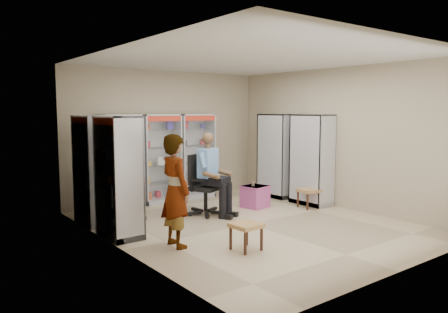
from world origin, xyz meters
TOP-DOWN VIEW (x-y plane):
  - floor at (0.00, 0.00)m, footprint 6.00×6.00m
  - room_shell at (0.00, 0.00)m, footprint 5.02×6.02m
  - cabinet_back_left at (-1.30, 2.73)m, footprint 0.90×0.50m
  - cabinet_back_mid at (-0.35, 2.73)m, footprint 0.90×0.50m
  - cabinet_back_right at (0.60, 2.73)m, footprint 0.90×0.50m
  - cabinet_right_far at (2.23, 1.60)m, footprint 0.90×0.50m
  - cabinet_right_near at (2.23, 0.50)m, footprint 0.90×0.50m
  - cabinet_left_far at (-2.23, 1.80)m, footprint 0.90×0.50m
  - cabinet_left_near at (-2.23, 0.70)m, footprint 0.90×0.50m
  - wooden_chair at (-1.55, 2.00)m, footprint 0.42×0.42m
  - seated_customer at (-1.55, 1.95)m, footprint 0.44×0.60m
  - office_chair at (-0.21, 1.12)m, footprint 0.88×0.88m
  - seated_shopkeeper at (-0.21, 1.07)m, footprint 0.76×0.86m
  - pink_trunk at (1.02, 1.02)m, footprint 0.56×0.54m
  - tea_glass at (0.97, 1.03)m, footprint 0.07×0.07m
  - woven_stool_a at (1.90, 0.27)m, footprint 0.47×0.47m
  - woven_stool_b at (-1.02, -1.11)m, footprint 0.42×0.42m
  - standing_man at (-1.76, -0.31)m, footprint 0.44×0.65m

SIDE VIEW (x-z plane):
  - floor at x=0.00m, z-range 0.00..0.00m
  - woven_stool_b at x=-1.02m, z-range 0.00..0.41m
  - woven_stool_a at x=1.90m, z-range 0.00..0.41m
  - pink_trunk at x=1.02m, z-range 0.00..0.47m
  - wooden_chair at x=-1.55m, z-range 0.00..0.94m
  - tea_glass at x=0.97m, z-range 0.47..0.56m
  - office_chair at x=-0.21m, z-range 0.00..1.22m
  - seated_customer at x=-1.55m, z-range 0.00..1.34m
  - seated_shopkeeper at x=-0.21m, z-range 0.00..1.55m
  - standing_man at x=-1.76m, z-range 0.00..1.73m
  - cabinet_back_left at x=-1.30m, z-range 0.00..2.00m
  - cabinet_back_mid at x=-0.35m, z-range 0.00..2.00m
  - cabinet_back_right at x=0.60m, z-range 0.00..2.00m
  - cabinet_right_far at x=2.23m, z-range 0.00..2.00m
  - cabinet_right_near at x=2.23m, z-range 0.00..2.00m
  - cabinet_left_far at x=-2.23m, z-range 0.00..2.00m
  - cabinet_left_near at x=-2.23m, z-range 0.00..2.00m
  - room_shell at x=0.00m, z-range 0.46..3.47m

